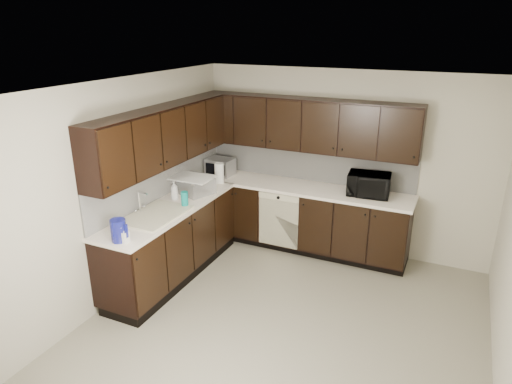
# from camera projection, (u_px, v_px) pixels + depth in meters

# --- Properties ---
(floor) EXTENTS (4.00, 4.00, 0.00)m
(floor) POSITION_uv_depth(u_px,v_px,m) (289.00, 320.00, 4.97)
(floor) COLOR gray
(floor) RESTS_ON ground
(ceiling) EXTENTS (4.00, 4.00, 0.00)m
(ceiling) POSITION_uv_depth(u_px,v_px,m) (295.00, 87.00, 4.10)
(ceiling) COLOR white
(ceiling) RESTS_ON wall_back
(wall_back) EXTENTS (4.00, 0.02, 2.50)m
(wall_back) POSITION_uv_depth(u_px,v_px,m) (343.00, 163.00, 6.24)
(wall_back) COLOR #BAB49E
(wall_back) RESTS_ON floor
(wall_left) EXTENTS (0.02, 4.00, 2.50)m
(wall_left) POSITION_uv_depth(u_px,v_px,m) (131.00, 187.00, 5.32)
(wall_left) COLOR #BAB49E
(wall_left) RESTS_ON floor
(wall_front) EXTENTS (4.00, 0.02, 2.50)m
(wall_front) POSITION_uv_depth(u_px,v_px,m) (179.00, 329.00, 2.83)
(wall_front) COLOR #BAB49E
(wall_front) RESTS_ON floor
(lower_cabinets) EXTENTS (3.00, 2.80, 0.90)m
(lower_cabinets) POSITION_uv_depth(u_px,v_px,m) (249.00, 230.00, 6.16)
(lower_cabinets) COLOR black
(lower_cabinets) RESTS_ON floor
(countertop) EXTENTS (3.03, 2.83, 0.04)m
(countertop) POSITION_uv_depth(u_px,v_px,m) (249.00, 195.00, 5.99)
(countertop) COLOR white
(countertop) RESTS_ON lower_cabinets
(backsplash) EXTENTS (3.00, 2.80, 0.48)m
(backsplash) POSITION_uv_depth(u_px,v_px,m) (241.00, 170.00, 6.16)
(backsplash) COLOR #B2B1AD
(backsplash) RESTS_ON countertop
(upper_cabinets) EXTENTS (3.00, 2.80, 0.70)m
(upper_cabinets) POSITION_uv_depth(u_px,v_px,m) (245.00, 130.00, 5.82)
(upper_cabinets) COLOR black
(upper_cabinets) RESTS_ON wall_back
(dishwasher) EXTENTS (0.58, 0.04, 0.78)m
(dishwasher) POSITION_uv_depth(u_px,v_px,m) (279.00, 217.00, 6.25)
(dishwasher) COLOR beige
(dishwasher) RESTS_ON lower_cabinets
(sink) EXTENTS (0.54, 0.82, 0.42)m
(sink) POSITION_uv_depth(u_px,v_px,m) (155.00, 221.00, 5.31)
(sink) COLOR beige
(sink) RESTS_ON countertop
(microwave) EXTENTS (0.56, 0.41, 0.29)m
(microwave) POSITION_uv_depth(u_px,v_px,m) (369.00, 185.00, 5.89)
(microwave) COLOR black
(microwave) RESTS_ON countertop
(soap_bottle_a) EXTENTS (0.08, 0.08, 0.18)m
(soap_bottle_a) POSITION_uv_depth(u_px,v_px,m) (124.00, 234.00, 4.62)
(soap_bottle_a) COLOR gray
(soap_bottle_a) RESTS_ON countertop
(soap_bottle_b) EXTENTS (0.12, 0.12, 0.25)m
(soap_bottle_b) POSITION_uv_depth(u_px,v_px,m) (174.00, 190.00, 5.75)
(soap_bottle_b) COLOR gray
(soap_bottle_b) RESTS_ON countertop
(toaster_oven) EXTENTS (0.40, 0.31, 0.24)m
(toaster_oven) POSITION_uv_depth(u_px,v_px,m) (220.00, 166.00, 6.72)
(toaster_oven) COLOR silver
(toaster_oven) RESTS_ON countertop
(storage_bin) EXTENTS (0.61, 0.53, 0.20)m
(storage_bin) POSITION_uv_depth(u_px,v_px,m) (193.00, 185.00, 6.02)
(storage_bin) COLOR white
(storage_bin) RESTS_ON countertop
(blue_pitcher) EXTENTS (0.19, 0.19, 0.24)m
(blue_pitcher) POSITION_uv_depth(u_px,v_px,m) (119.00, 230.00, 4.64)
(blue_pitcher) COLOR #0F1389
(blue_pitcher) RESTS_ON countertop
(teal_tumbler) EXTENTS (0.10, 0.10, 0.19)m
(teal_tumbler) POSITION_uv_depth(u_px,v_px,m) (185.00, 199.00, 5.53)
(teal_tumbler) COLOR #0C8680
(teal_tumbler) RESTS_ON countertop
(paper_towel_roll) EXTENTS (0.16, 0.16, 0.28)m
(paper_towel_roll) POSITION_uv_depth(u_px,v_px,m) (219.00, 173.00, 6.37)
(paper_towel_roll) COLOR white
(paper_towel_roll) RESTS_ON countertop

